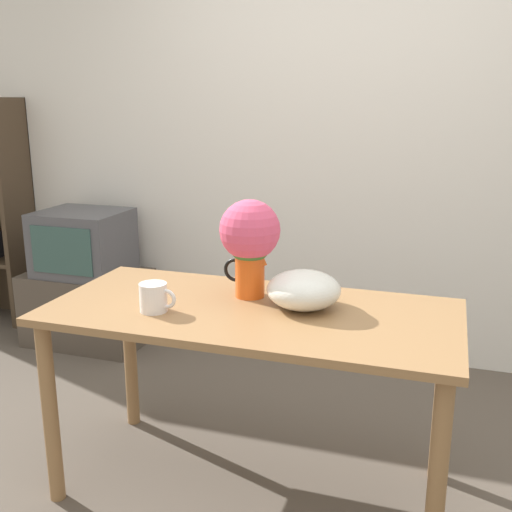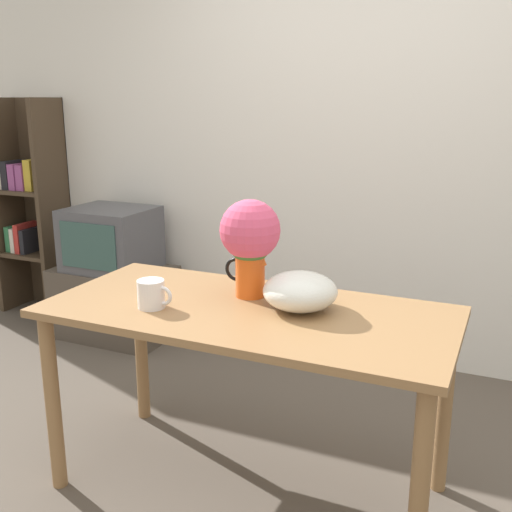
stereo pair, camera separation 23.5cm
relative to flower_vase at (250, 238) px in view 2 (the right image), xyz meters
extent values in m
cube|color=silver|center=(0.19, 1.35, 0.29)|extent=(8.00, 0.05, 2.60)
cube|color=olive|center=(0.05, -0.14, -0.25)|extent=(1.55, 0.73, 0.03)
cylinder|color=olive|center=(-0.66, -0.44, -0.64)|extent=(0.06, 0.06, 0.75)
cylinder|color=olive|center=(0.77, -0.44, -0.64)|extent=(0.06, 0.06, 0.75)
cylinder|color=olive|center=(-0.66, 0.17, -0.64)|extent=(0.06, 0.06, 0.75)
cylinder|color=olive|center=(0.77, 0.17, -0.64)|extent=(0.06, 0.06, 0.75)
cylinder|color=#E05619|center=(0.00, 0.00, -0.14)|extent=(0.12, 0.12, 0.19)
cone|color=#E05619|center=(0.05, 0.00, -0.08)|extent=(0.04, 0.04, 0.05)
torus|color=black|center=(-0.06, 0.00, -0.14)|extent=(0.10, 0.01, 0.10)
sphere|color=#3D7033|center=(0.00, 0.00, -0.01)|extent=(0.18, 0.18, 0.18)
sphere|color=#DB4C70|center=(0.00, 0.00, 0.03)|extent=(0.24, 0.24, 0.24)
cylinder|color=white|center=(-0.28, -0.28, -0.18)|extent=(0.10, 0.10, 0.11)
torus|color=white|center=(-0.23, -0.28, -0.18)|extent=(0.08, 0.01, 0.08)
ellipsoid|color=silver|center=(0.24, -0.07, -0.17)|extent=(0.28, 0.28, 0.14)
cube|color=#4C4238|center=(-1.44, 0.99, -0.78)|extent=(0.75, 0.48, 0.47)
cube|color=#4C4C51|center=(-1.44, 0.99, -0.35)|extent=(0.53, 0.46, 0.40)
cube|color=#33514C|center=(-1.44, 0.76, -0.35)|extent=(0.41, 0.01, 0.29)
cube|color=#423323|center=(-2.51, 1.18, -0.24)|extent=(0.04, 0.32, 1.55)
cube|color=#423323|center=(-2.07, 1.18, -0.24)|extent=(0.04, 0.32, 1.55)
cube|color=#423323|center=(-2.29, 1.33, -0.24)|extent=(0.48, 0.01, 1.55)
cube|color=#423323|center=(-2.29, 1.18, -0.58)|extent=(0.40, 0.29, 0.03)
cube|color=#337A4C|center=(-2.45, 1.17, -0.47)|extent=(0.04, 0.18, 0.19)
cube|color=silver|center=(-2.40, 1.17, -0.48)|extent=(0.04, 0.20, 0.18)
cube|color=#B72D28|center=(-2.35, 1.17, -0.46)|extent=(0.04, 0.21, 0.21)
cube|color=black|center=(-2.30, 1.17, -0.48)|extent=(0.04, 0.21, 0.18)
cube|color=#423323|center=(-2.29, 1.18, -0.11)|extent=(0.40, 0.29, 0.03)
cube|color=silver|center=(-2.45, 1.17, -0.01)|extent=(0.04, 0.20, 0.18)
cube|color=black|center=(-2.40, 1.17, 0.00)|extent=(0.06, 0.22, 0.20)
cube|color=#934784|center=(-2.34, 1.17, -0.01)|extent=(0.06, 0.21, 0.18)
cube|color=#934784|center=(-2.27, 1.17, -0.01)|extent=(0.06, 0.20, 0.18)
cube|color=gold|center=(-2.20, 1.17, 0.01)|extent=(0.06, 0.18, 0.22)
camera|label=1|loc=(0.73, -2.16, 0.53)|focal=42.00mm
camera|label=2|loc=(0.95, -2.08, 0.53)|focal=42.00mm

